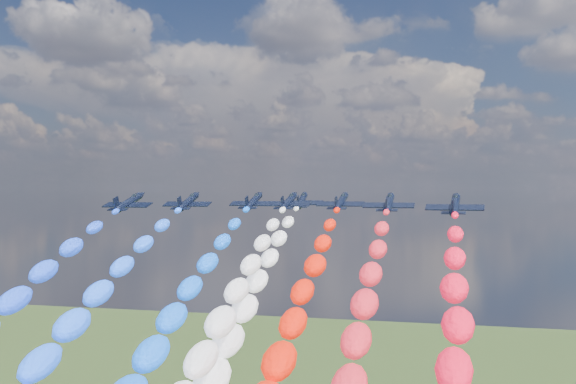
% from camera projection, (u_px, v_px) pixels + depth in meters
% --- Properties ---
extents(jet_0, '(10.11, 13.40, 6.30)m').
position_uv_depth(jet_0, '(129.00, 202.00, 129.11)').
color(jet_0, black).
extents(jet_1, '(9.54, 13.00, 6.30)m').
position_uv_depth(jet_1, '(188.00, 202.00, 135.40)').
color(jet_1, black).
extents(jet_2, '(9.58, 13.02, 6.30)m').
position_uv_depth(jet_2, '(253.00, 201.00, 140.36)').
color(jet_2, black).
extents(jet_3, '(9.91, 13.26, 6.30)m').
position_uv_depth(jet_3, '(289.00, 202.00, 137.90)').
color(jet_3, black).
extents(jet_4, '(10.09, 13.39, 6.30)m').
position_uv_depth(jet_4, '(302.00, 201.00, 148.43)').
color(jet_4, black).
extents(trail_4, '(6.07, 102.70, 52.15)m').
position_uv_depth(trail_4, '(221.00, 379.00, 96.63)').
color(trail_4, white).
extents(jet_5, '(10.06, 13.37, 6.30)m').
position_uv_depth(jet_5, '(341.00, 202.00, 136.85)').
color(jet_5, black).
extents(jet_6, '(9.45, 12.93, 6.30)m').
position_uv_depth(jet_6, '(389.00, 203.00, 125.68)').
color(jet_6, black).
extents(jet_7, '(10.20, 13.46, 6.30)m').
position_uv_depth(jet_7, '(455.00, 205.00, 111.84)').
color(jet_7, black).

